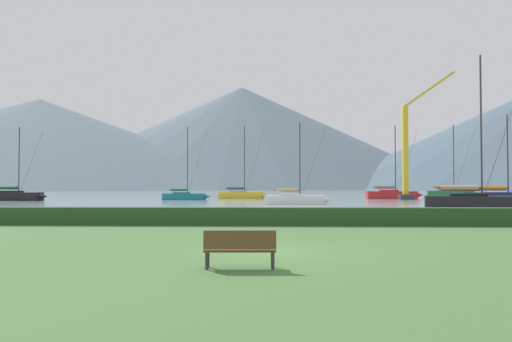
{
  "coord_description": "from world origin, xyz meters",
  "views": [
    {
      "loc": [
        0.09,
        -16.13,
        2.03
      ],
      "look_at": [
        -2.37,
        50.2,
        4.0
      ],
      "focal_mm": 36.32,
      "sensor_mm": 36.0,
      "label": 1
    }
  ],
  "objects_px": {
    "sailboat_slip_9": "(478,197)",
    "sailboat_slip_4": "(185,196)",
    "sailboat_slip_1": "(503,199)",
    "sailboat_slip_10": "(15,196)",
    "park_bench_near_path": "(240,247)",
    "sailboat_slip_5": "(242,195)",
    "sailboat_slip_8": "(296,199)",
    "sailboat_slip_6": "(392,194)",
    "sailboat_slip_7": "(451,193)",
    "sailboat_slip_2": "(475,202)",
    "dock_crane": "(408,156)"
  },
  "relations": [
    {
      "from": "sailboat_slip_1",
      "to": "dock_crane",
      "type": "xyz_separation_m",
      "value": [
        -3.88,
        24.27,
        5.99
      ]
    },
    {
      "from": "sailboat_slip_2",
      "to": "sailboat_slip_5",
      "type": "xyz_separation_m",
      "value": [
        -22.13,
        40.4,
        -0.06
      ]
    },
    {
      "from": "sailboat_slip_2",
      "to": "sailboat_slip_6",
      "type": "xyz_separation_m",
      "value": [
        2.31,
        40.85,
        0.0
      ]
    },
    {
      "from": "sailboat_slip_1",
      "to": "sailboat_slip_9",
      "type": "distance_m",
      "value": 11.94
    },
    {
      "from": "sailboat_slip_7",
      "to": "sailboat_slip_8",
      "type": "xyz_separation_m",
      "value": [
        -28.91,
        -35.01,
        -0.14
      ]
    },
    {
      "from": "sailboat_slip_5",
      "to": "sailboat_slip_6",
      "type": "bearing_deg",
      "value": 12.03
    },
    {
      "from": "sailboat_slip_4",
      "to": "sailboat_slip_7",
      "type": "height_order",
      "value": "sailboat_slip_7"
    },
    {
      "from": "sailboat_slip_8",
      "to": "sailboat_slip_9",
      "type": "height_order",
      "value": "sailboat_slip_8"
    },
    {
      "from": "park_bench_near_path",
      "to": "sailboat_slip_5",
      "type": "bearing_deg",
      "value": 91.24
    },
    {
      "from": "sailboat_slip_1",
      "to": "sailboat_slip_10",
      "type": "xyz_separation_m",
      "value": [
        -61.38,
        16.34,
        0.01
      ]
    },
    {
      "from": "sailboat_slip_8",
      "to": "sailboat_slip_6",
      "type": "bearing_deg",
      "value": 63.45
    },
    {
      "from": "sailboat_slip_2",
      "to": "sailboat_slip_8",
      "type": "relative_size",
      "value": 1.41
    },
    {
      "from": "park_bench_near_path",
      "to": "sailboat_slip_1",
      "type": "bearing_deg",
      "value": 57.44
    },
    {
      "from": "sailboat_slip_4",
      "to": "sailboat_slip_5",
      "type": "height_order",
      "value": "sailboat_slip_5"
    },
    {
      "from": "sailboat_slip_2",
      "to": "sailboat_slip_8",
      "type": "bearing_deg",
      "value": 148.91
    },
    {
      "from": "park_bench_near_path",
      "to": "dock_crane",
      "type": "xyz_separation_m",
      "value": [
        21.28,
        67.66,
        6.17
      ]
    },
    {
      "from": "sailboat_slip_10",
      "to": "sailboat_slip_6",
      "type": "bearing_deg",
      "value": 15.53
    },
    {
      "from": "sailboat_slip_4",
      "to": "sailboat_slip_7",
      "type": "relative_size",
      "value": 0.85
    },
    {
      "from": "sailboat_slip_2",
      "to": "sailboat_slip_8",
      "type": "distance_m",
      "value": 20.35
    },
    {
      "from": "sailboat_slip_6",
      "to": "sailboat_slip_8",
      "type": "xyz_separation_m",
      "value": [
        -16.64,
        -26.4,
        -0.13
      ]
    },
    {
      "from": "sailboat_slip_5",
      "to": "sailboat_slip_9",
      "type": "distance_m",
      "value": 35.63
    },
    {
      "from": "sailboat_slip_5",
      "to": "sailboat_slip_4",
      "type": "bearing_deg",
      "value": -128.32
    },
    {
      "from": "sailboat_slip_4",
      "to": "sailboat_slip_10",
      "type": "height_order",
      "value": "sailboat_slip_4"
    },
    {
      "from": "sailboat_slip_4",
      "to": "dock_crane",
      "type": "bearing_deg",
      "value": 9.72
    },
    {
      "from": "sailboat_slip_1",
      "to": "sailboat_slip_7",
      "type": "bearing_deg",
      "value": 85.22
    },
    {
      "from": "sailboat_slip_1",
      "to": "sailboat_slip_9",
      "type": "xyz_separation_m",
      "value": [
        1.92,
        11.79,
        -0.08
      ]
    },
    {
      "from": "sailboat_slip_4",
      "to": "sailboat_slip_10",
      "type": "xyz_separation_m",
      "value": [
        -23.5,
        -4.74,
        0.11
      ]
    },
    {
      "from": "park_bench_near_path",
      "to": "sailboat_slip_4",
      "type": "bearing_deg",
      "value": 98.72
    },
    {
      "from": "sailboat_slip_1",
      "to": "sailboat_slip_6",
      "type": "xyz_separation_m",
      "value": [
        -5.33,
        28.52,
        0.05
      ]
    },
    {
      "from": "sailboat_slip_9",
      "to": "dock_crane",
      "type": "relative_size",
      "value": 0.47
    },
    {
      "from": "sailboat_slip_1",
      "to": "park_bench_near_path",
      "type": "distance_m",
      "value": 50.16
    },
    {
      "from": "sailboat_slip_2",
      "to": "park_bench_near_path",
      "type": "relative_size",
      "value": 7.28
    },
    {
      "from": "sailboat_slip_9",
      "to": "sailboat_slip_4",
      "type": "bearing_deg",
      "value": 166.2
    },
    {
      "from": "sailboat_slip_10",
      "to": "sailboat_slip_4",
      "type": "bearing_deg",
      "value": 14.68
    },
    {
      "from": "sailboat_slip_2",
      "to": "dock_crane",
      "type": "height_order",
      "value": "dock_crane"
    },
    {
      "from": "sailboat_slip_7",
      "to": "sailboat_slip_10",
      "type": "height_order",
      "value": "sailboat_slip_7"
    },
    {
      "from": "sailboat_slip_1",
      "to": "sailboat_slip_8",
      "type": "relative_size",
      "value": 1.05
    },
    {
      "from": "sailboat_slip_7",
      "to": "sailboat_slip_9",
      "type": "bearing_deg",
      "value": -89.69
    },
    {
      "from": "sailboat_slip_6",
      "to": "park_bench_near_path",
      "type": "distance_m",
      "value": 74.6
    },
    {
      "from": "sailboat_slip_7",
      "to": "sailboat_slip_10",
      "type": "xyz_separation_m",
      "value": [
        -68.33,
        -20.79,
        -0.04
      ]
    },
    {
      "from": "sailboat_slip_8",
      "to": "sailboat_slip_10",
      "type": "relative_size",
      "value": 0.88
    },
    {
      "from": "sailboat_slip_4",
      "to": "park_bench_near_path",
      "type": "xyz_separation_m",
      "value": [
        12.73,
        -64.47,
        -0.08
      ]
    },
    {
      "from": "sailboat_slip_8",
      "to": "dock_crane",
      "type": "distance_m",
      "value": 29.23
    },
    {
      "from": "sailboat_slip_6",
      "to": "sailboat_slip_7",
      "type": "height_order",
      "value": "sailboat_slip_7"
    },
    {
      "from": "sailboat_slip_1",
      "to": "sailboat_slip_4",
      "type": "relative_size",
      "value": 0.89
    },
    {
      "from": "sailboat_slip_4",
      "to": "sailboat_slip_6",
      "type": "relative_size",
      "value": 0.92
    },
    {
      "from": "sailboat_slip_1",
      "to": "sailboat_slip_8",
      "type": "distance_m",
      "value": 22.07
    },
    {
      "from": "sailboat_slip_2",
      "to": "sailboat_slip_4",
      "type": "xyz_separation_m",
      "value": [
        -30.25,
        33.41,
        -0.14
      ]
    },
    {
      "from": "sailboat_slip_8",
      "to": "sailboat_slip_9",
      "type": "xyz_separation_m",
      "value": [
        23.9,
        9.67,
        0.01
      ]
    },
    {
      "from": "sailboat_slip_1",
      "to": "sailboat_slip_7",
      "type": "relative_size",
      "value": 0.75
    }
  ]
}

